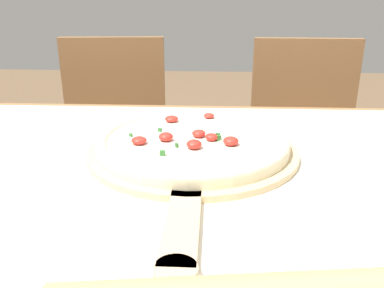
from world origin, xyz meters
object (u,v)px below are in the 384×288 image
at_px(chair_right, 303,147).
at_px(chair_left, 114,143).
at_px(pizza_peel, 192,154).
at_px(pizza, 193,141).

bearing_deg(chair_right, chair_left, -178.71).
xyz_separation_m(pizza_peel, chair_left, (-0.33, 0.70, -0.25)).
bearing_deg(chair_right, pizza_peel, -116.39).
xyz_separation_m(pizza, chair_right, (0.37, 0.68, -0.27)).
bearing_deg(chair_right, pizza, -117.02).
xyz_separation_m(pizza_peel, pizza, (-0.00, 0.02, 0.02)).
height_order(pizza, chair_right, chair_right).
xyz_separation_m(pizza, chair_left, (-0.33, 0.68, -0.27)).
xyz_separation_m(chair_left, chair_right, (0.70, 0.00, 0.00)).
height_order(pizza_peel, chair_left, chair_left).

